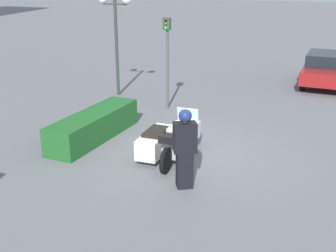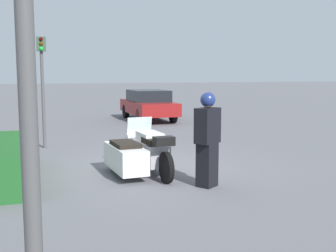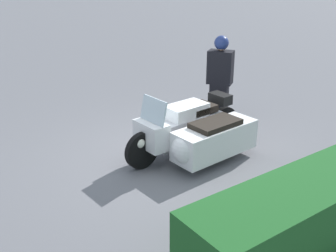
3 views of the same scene
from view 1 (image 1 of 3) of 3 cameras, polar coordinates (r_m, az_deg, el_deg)
name	(u,v)px [view 1 (image 1 of 3)]	position (r m, az deg, el deg)	size (l,w,h in m)	color
ground_plane	(181,152)	(11.29, 1.76, -3.54)	(160.00, 160.00, 0.00)	slate
police_motorcycle	(169,139)	(10.90, 0.10, -1.78)	(2.54, 1.18, 1.15)	black
officer_rider	(185,147)	(9.11, 2.29, -2.87)	(0.52, 0.57, 1.80)	black
hedge_bush_curbside	(94,126)	(12.29, -9.96, 0.05)	(3.50, 0.91, 0.78)	#1E5623
twin_lamp_post	(115,18)	(16.44, -7.13, 14.29)	(0.35, 1.37, 3.83)	#2D3833
traffic_light_near	(167,50)	(14.55, -0.12, 10.30)	(0.23, 0.26, 3.16)	#4C4C4C
parked_car_background	(326,68)	(19.50, 20.61, 7.36)	(4.21, 1.77, 1.39)	maroon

